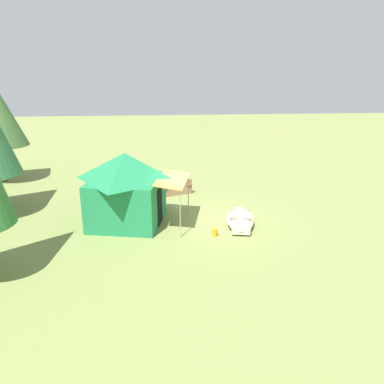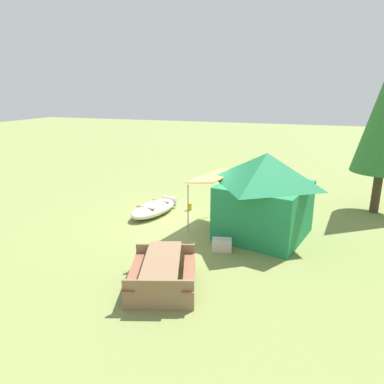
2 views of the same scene
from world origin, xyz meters
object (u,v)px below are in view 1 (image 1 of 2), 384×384
canvas_cabin_tent (127,187)px  fuel_can (215,232)px  beached_rowboat (240,219)px  cooler_box (153,204)px  picnic_table (170,181)px

canvas_cabin_tent → fuel_can: bearing=-117.0°
beached_rowboat → fuel_can: beached_rowboat is taller
canvas_cabin_tent → cooler_box: 2.18m
canvas_cabin_tent → picnic_table: canvas_cabin_tent is taller
canvas_cabin_tent → picnic_table: 4.44m
beached_rowboat → canvas_cabin_tent: size_ratio=0.61×
cooler_box → fuel_can: cooler_box is taller
canvas_cabin_tent → cooler_box: bearing=-31.9°
canvas_cabin_tent → cooler_box: canvas_cabin_tent is taller
fuel_can → canvas_cabin_tent: bearing=63.0°
canvas_cabin_tent → cooler_box: (1.54, -0.96, -1.22)m
beached_rowboat → canvas_cabin_tent: canvas_cabin_tent is taller
cooler_box → fuel_can: 3.76m
fuel_can → beached_rowboat: bearing=-50.2°
beached_rowboat → fuel_can: (-0.92, 1.11, -0.10)m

